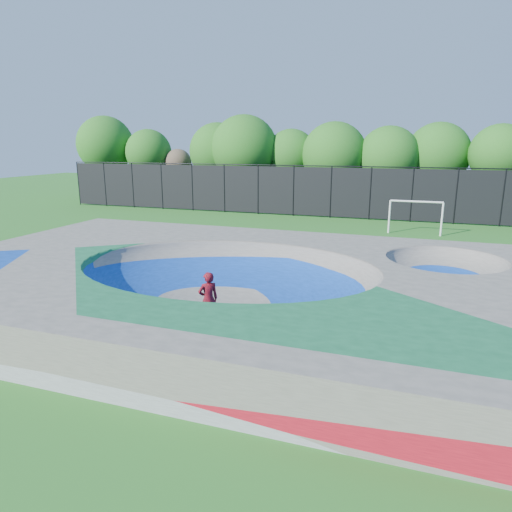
{
  "coord_description": "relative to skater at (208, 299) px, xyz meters",
  "views": [
    {
      "loc": [
        6.21,
        -14.58,
        5.72
      ],
      "look_at": [
        0.08,
        3.0,
        1.1
      ],
      "focal_mm": 32.0,
      "sensor_mm": 36.0,
      "label": 1
    }
  ],
  "objects": [
    {
      "name": "skateboard",
      "position": [
        0.0,
        0.0,
        -0.88
      ],
      "size": [
        0.76,
        0.64,
        0.05
      ],
      "primitive_type": "cube",
      "rotation": [
        0.0,
        0.0,
        0.63
      ],
      "color": "black",
      "rests_on": "ground"
    },
    {
      "name": "treeline",
      "position": [
        -1.95,
        27.82,
        4.03
      ],
      "size": [
        52.79,
        7.89,
        8.44
      ],
      "color": "#4F3D27",
      "rests_on": "ground"
    },
    {
      "name": "skater",
      "position": [
        0.0,
        0.0,
        0.0
      ],
      "size": [
        0.77,
        0.77,
        1.8
      ],
      "primitive_type": "imported",
      "rotation": [
        0.0,
        0.0,
        3.9
      ],
      "color": "red",
      "rests_on": "ground"
    },
    {
      "name": "fence",
      "position": [
        -0.28,
        23.16,
        1.19
      ],
      "size": [
        48.09,
        0.09,
        4.04
      ],
      "color": "black",
      "rests_on": "ground"
    },
    {
      "name": "ground",
      "position": [
        -0.28,
        2.16,
        -0.9
      ],
      "size": [
        120.0,
        120.0,
        0.0
      ],
      "primitive_type": "plane",
      "color": "#1F621B",
      "rests_on": "ground"
    },
    {
      "name": "soccer_goal",
      "position": [
        6.06,
        18.15,
        0.61
      ],
      "size": [
        3.3,
        0.12,
        2.18
      ],
      "color": "white",
      "rests_on": "ground"
    },
    {
      "name": "skate_deck",
      "position": [
        -0.28,
        2.16,
        -0.15
      ],
      "size": [
        22.0,
        14.0,
        1.5
      ],
      "primitive_type": "cube",
      "color": "gray",
      "rests_on": "ground"
    }
  ]
}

